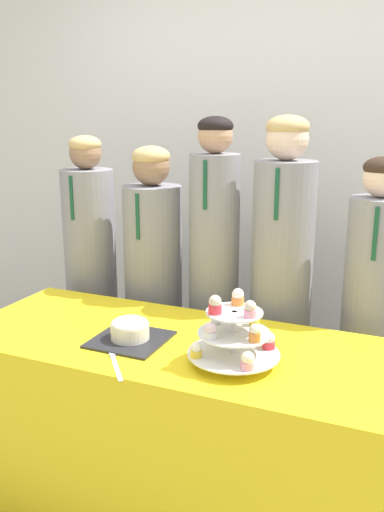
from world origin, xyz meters
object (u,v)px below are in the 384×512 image
(student_1, at_px, (154,294))
(student_3, at_px, (280,296))
(cupcake_stand, at_px, (234,333))
(student_4, at_px, (370,326))
(round_cake, at_px, (130,331))
(student_0, at_px, (92,282))
(student_2, at_px, (214,287))
(cake_knife, at_px, (113,358))

(student_1, xyz_separation_m, student_3, (0.67, 0.00, 0.08))
(cupcake_stand, height_order, student_3, student_3)
(student_4, bearing_deg, round_cake, -141.65)
(cupcake_stand, height_order, student_0, student_0)
(student_1, relative_size, student_3, 0.91)
(student_1, distance_m, student_2, 0.34)
(student_1, bearing_deg, cake_knife, -72.44)
(cake_knife, height_order, student_2, student_2)
(student_3, bearing_deg, cupcake_stand, -89.38)
(round_cake, relative_size, student_4, 0.19)
(cake_knife, height_order, student_4, student_4)
(round_cake, relative_size, cake_knife, 1.24)
(student_0, relative_size, student_2, 0.94)
(student_4, bearing_deg, student_3, 180.00)
(student_1, relative_size, student_4, 1.01)
(round_cake, bearing_deg, student_0, 133.03)
(student_1, xyz_separation_m, student_4, (1.07, -0.00, -0.00))
(student_1, bearing_deg, student_0, -180.00)
(cake_knife, bearing_deg, student_4, 96.21)
(cake_knife, bearing_deg, student_0, 178.54)
(student_2, relative_size, student_4, 1.11)
(student_0, xyz_separation_m, student_1, (0.38, 0.00, -0.02))
(student_1, distance_m, student_4, 1.07)
(round_cake, relative_size, student_2, 0.18)
(cupcake_stand, height_order, student_4, student_4)
(round_cake, bearing_deg, student_1, 109.85)
(cake_knife, distance_m, cupcake_stand, 0.45)
(student_0, height_order, student_1, student_0)
(student_3, distance_m, student_4, 0.41)
(round_cake, xyz_separation_m, cake_knife, (0.02, -0.16, -0.04))
(cupcake_stand, relative_size, student_1, 0.23)
(student_0, relative_size, student_4, 1.05)
(cake_knife, distance_m, student_0, 1.04)
(cake_knife, relative_size, student_1, 0.15)
(cupcake_stand, xyz_separation_m, student_2, (-0.34, 0.69, -0.08))
(cupcake_stand, bearing_deg, student_0, 146.77)
(student_0, bearing_deg, student_2, -0.00)
(round_cake, xyz_separation_m, student_2, (0.09, 0.66, -0.01))
(cupcake_stand, relative_size, student_0, 0.22)
(student_1, xyz_separation_m, student_2, (0.33, -0.00, 0.08))
(student_0, distance_m, student_1, 0.38)
(student_0, height_order, student_3, student_3)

